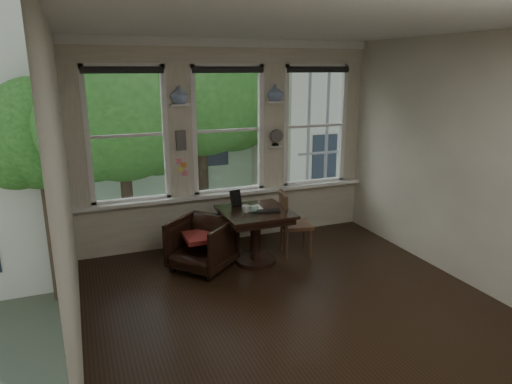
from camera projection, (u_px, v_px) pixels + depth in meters
name	position (u px, v px, depth m)	size (l,w,h in m)	color
ground	(292.00, 303.00, 5.20)	(4.50, 4.50, 0.00)	black
ceiling	(298.00, 25.00, 4.41)	(4.50, 4.50, 0.00)	silver
wall_back	(228.00, 144.00, 6.82)	(4.50, 4.50, 0.00)	beige
wall_front	(459.00, 254.00, 2.79)	(4.50, 4.50, 0.00)	beige
wall_left	(65.00, 197.00, 4.00)	(4.50, 4.50, 0.00)	beige
wall_right	(459.00, 160.00, 5.61)	(4.50, 4.50, 0.00)	beige
window_left	(127.00, 135.00, 6.25)	(1.10, 0.12, 1.90)	white
window_center	(228.00, 130.00, 6.77)	(1.10, 0.12, 1.90)	white
window_right	(314.00, 126.00, 7.29)	(1.10, 0.12, 1.90)	white
shelf_left	(180.00, 105.00, 6.32)	(0.26, 0.16, 0.03)	white
shelf_right	(275.00, 102.00, 6.83)	(0.26, 0.16, 0.03)	white
intercom	(181.00, 140.00, 6.48)	(0.14, 0.06, 0.28)	#59544F
sticky_notes	(182.00, 164.00, 6.57)	(0.16, 0.01, 0.24)	pink
desk_fan	(275.00, 140.00, 6.97)	(0.20, 0.20, 0.24)	#59544F
vase_left	(179.00, 95.00, 6.28)	(0.24, 0.24, 0.25)	white
vase_right	(275.00, 93.00, 6.80)	(0.24, 0.24, 0.25)	white
table	(255.00, 237.00, 6.21)	(0.90, 0.90, 0.75)	black
armchair_left	(202.00, 244.00, 6.03)	(0.73, 0.75, 0.69)	black
cushion_red	(202.00, 237.00, 6.00)	(0.45, 0.45, 0.06)	maroon
side_chair_right	(296.00, 224.00, 6.45)	(0.42, 0.42, 0.92)	#402E16
laptop	(270.00, 212.00, 6.01)	(0.30, 0.20, 0.02)	black
mug	(246.00, 209.00, 6.01)	(0.11, 0.11, 0.10)	white
drinking_glass	(254.00, 209.00, 6.00)	(0.12, 0.12, 0.09)	white
tablet	(236.00, 198.00, 6.30)	(0.16, 0.02, 0.22)	black
papers	(254.00, 208.00, 6.20)	(0.22, 0.30, 0.00)	silver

